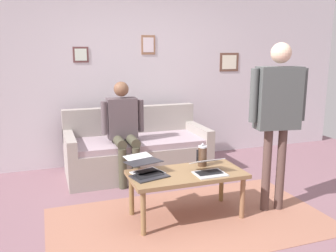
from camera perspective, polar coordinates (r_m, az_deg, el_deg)
The scene contains 11 objects.
ground_plane at distance 3.73m, azimuth 4.84°, elevation -14.58°, with size 7.68×7.68×0.00m, color #805A64.
area_rug at distance 3.70m, azimuth 3.52°, elevation -14.76°, with size 2.75×1.51×0.01m, color #9E6652.
back_wall at distance 5.43m, azimuth -4.56°, elevation 8.62°, with size 7.04×0.11×2.70m.
couch at distance 4.94m, azimuth -5.00°, elevation -4.03°, with size 1.90×0.88×0.88m.
coffee_table at distance 3.62m, azimuth 2.98°, elevation -8.20°, with size 1.15×0.57×0.47m.
laptop_left at distance 3.57m, azimuth 6.54°, elevation -6.87°, with size 0.30×0.30×0.16m.
laptop_center at distance 3.60m, azimuth -3.71°, elevation -6.62°, with size 0.37×0.43×0.14m.
laptop_right at distance 3.49m, azimuth -3.30°, elevation -7.18°, with size 0.41×0.41×0.13m.
french_press at distance 3.77m, azimuth 5.51°, elevation -4.75°, with size 0.11×0.09×0.25m.
person_standing at distance 3.76m, azimuth 17.09°, elevation 3.05°, with size 0.61×0.26×1.74m.
person_seated at distance 4.58m, azimuth -7.10°, elevation 0.07°, with size 0.55×0.51×1.28m.
Camera 1 is at (1.40, 3.03, 1.67)m, focal length 38.21 mm.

